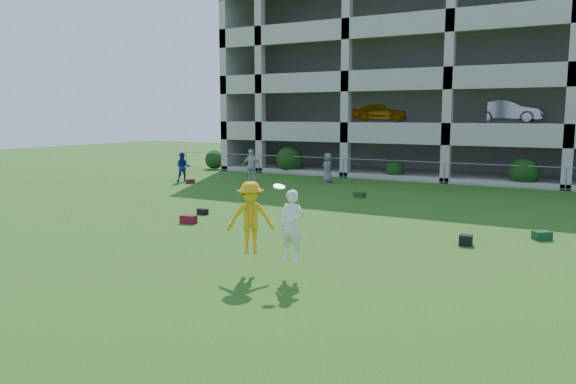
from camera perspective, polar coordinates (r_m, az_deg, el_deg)
The scene contains 14 objects.
ground at distance 14.47m, azimuth -2.98°, elevation -7.14°, with size 100.00×100.00×0.00m, color #235114.
bystander_a at distance 32.08m, azimuth -10.61°, elevation 2.51°, with size 0.80×0.63×1.66m, color navy.
bystander_b at distance 30.32m, azimuth -3.77°, elevation 2.57°, with size 1.13×0.47×1.92m, color silver.
bystander_c at distance 31.16m, azimuth 4.04°, elevation 2.46°, with size 0.81×0.52×1.65m, color slate.
bag_red_a at distance 19.80m, azimuth -10.08°, elevation -2.75°, with size 0.55×0.30×0.28m, color #510D16.
bag_black_b at distance 21.47m, azimuth -8.68°, elevation -1.98°, with size 0.40×0.25×0.22m, color black.
bag_green_c at distance 18.63m, azimuth 24.39°, elevation -4.04°, with size 0.50×0.35×0.26m, color #13361F.
crate_d at distance 17.04m, azimuth 17.61°, elevation -4.69°, with size 0.35×0.35×0.30m, color black.
bag_red_f at distance 31.26m, azimuth -9.89°, elevation 1.08°, with size 0.45×0.28×0.24m, color #500D16.
bag_green_g at distance 25.72m, azimuth 7.27°, elevation -0.30°, with size 0.50×0.30×0.25m, color #143716.
frisbee_contest at distance 13.19m, azimuth -2.83°, elevation -2.78°, with size 1.98×1.15×1.78m.
parking_garage at distance 40.28m, azimuth 18.88°, elevation 10.67°, with size 30.00×14.00×12.00m.
fence at distance 31.86m, azimuth 15.58°, elevation 1.92°, with size 36.06×0.06×1.20m.
shrub_row at distance 31.72m, azimuth 24.03°, elevation 3.14°, with size 34.38×2.52×3.50m.
Camera 1 is at (7.48, -11.81, 3.74)m, focal length 35.00 mm.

